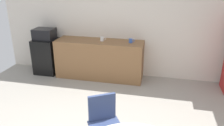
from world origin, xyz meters
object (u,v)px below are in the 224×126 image
at_px(mini_fridge, 47,56).
at_px(chair_navy, 104,118).
at_px(mug_white, 131,41).
at_px(mug_green, 102,39).
at_px(microwave, 44,34).

xyz_separation_m(mini_fridge, chair_navy, (2.09, -2.37, 0.09)).
distance_m(chair_navy, mug_white, 2.41).
xyz_separation_m(chair_navy, mug_white, (0.01, 2.37, 0.43)).
bearing_deg(mini_fridge, chair_navy, -48.58).
bearing_deg(chair_navy, mug_white, 89.83).
relative_size(chair_navy, mug_green, 6.43).
relative_size(mug_white, mug_green, 1.00).
height_order(microwave, chair_navy, microwave).
distance_m(mini_fridge, mug_green, 1.53).
height_order(microwave, mug_white, microwave).
distance_m(mini_fridge, chair_navy, 3.16).
height_order(microwave, mug_green, microwave).
xyz_separation_m(mini_fridge, mug_white, (2.09, 0.01, 0.52)).
distance_m(microwave, chair_navy, 3.19).
height_order(mini_fridge, mug_green, mug_green).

